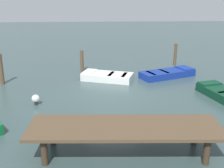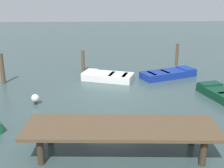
# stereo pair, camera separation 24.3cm
# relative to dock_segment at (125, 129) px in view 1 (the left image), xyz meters

# --- Properties ---
(ground_plane) EXTENTS (80.00, 80.00, 0.00)m
(ground_plane) POSITION_rel_dock_segment_xyz_m (0.01, -6.11, -0.84)
(ground_plane) COLOR #384C4C
(dock_segment) EXTENTS (6.01, 2.07, 0.95)m
(dock_segment) POSITION_rel_dock_segment_xyz_m (0.00, 0.00, 0.00)
(dock_segment) COLOR brown
(dock_segment) RESTS_ON ground_plane
(rowboat_white) EXTENTS (3.17, 2.21, 0.46)m
(rowboat_white) POSITION_rel_dock_segment_xyz_m (0.18, -8.02, -0.63)
(rowboat_white) COLOR silver
(rowboat_white) RESTS_ON ground_plane
(rowboat_dark_green) EXTENTS (1.86, 3.07, 0.46)m
(rowboat_dark_green) POSITION_rel_dock_segment_xyz_m (-5.31, -4.67, -0.63)
(rowboat_dark_green) COLOR #0C3823
(rowboat_dark_green) RESTS_ON ground_plane
(rowboat_blue) EXTENTS (3.61, 2.39, 0.46)m
(rowboat_blue) POSITION_rel_dock_segment_xyz_m (-3.55, -8.42, -0.63)
(rowboat_blue) COLOR navy
(rowboat_blue) RESTS_ON ground_plane
(mooring_piling_center) EXTENTS (0.21, 0.21, 1.54)m
(mooring_piling_center) POSITION_rel_dock_segment_xyz_m (-4.85, -11.45, -0.08)
(mooring_piling_center) COLOR brown
(mooring_piling_center) RESTS_ON ground_plane
(mooring_piling_mid_right) EXTENTS (0.22, 0.22, 1.39)m
(mooring_piling_mid_right) POSITION_rel_dock_segment_xyz_m (1.72, -10.09, -0.15)
(mooring_piling_mid_right) COLOR brown
(mooring_piling_mid_right) RESTS_ON ground_plane
(mooring_piling_far_right) EXTENTS (0.24, 0.24, 1.73)m
(mooring_piling_far_right) POSITION_rel_dock_segment_xyz_m (6.08, -7.59, 0.02)
(mooring_piling_far_right) COLOR brown
(mooring_piling_far_right) RESTS_ON ground_plane
(marker_buoy) EXTENTS (0.36, 0.36, 0.48)m
(marker_buoy) POSITION_rel_dock_segment_xyz_m (3.59, -4.33, -0.56)
(marker_buoy) COLOR #262626
(marker_buoy) RESTS_ON ground_plane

